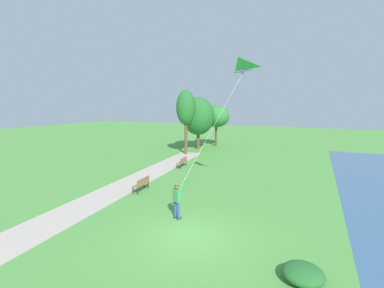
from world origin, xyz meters
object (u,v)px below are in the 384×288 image
Objects in this scene: flying_kite at (238,67)px; park_bench_near_walkway at (142,183)px; person_kite_flyer at (177,198)px; lakeside_shrub at (303,274)px; tree_horizon_far at (198,116)px; tree_treeline_right at (186,108)px; park_bench_far_walkway at (182,162)px; tree_treeline_left at (216,117)px.

flying_kite is 4.11× the size of park_bench_near_walkway.
lakeside_shrub is at bearing -23.13° from person_kite_flyer.
tree_horizon_far is at bearing 110.93° from person_kite_flyer.
lakeside_shrub is at bearing -54.04° from tree_treeline_right.
person_kite_flyer is 1.41× the size of lakeside_shrub.
park_bench_far_walkway is 13.41m from tree_treeline_left.
tree_treeline_left is (-1.53, 12.88, 3.41)m from park_bench_far_walkway.
tree_horizon_far reaches higher than lakeside_shrub.
tree_horizon_far is 1.19× the size of tree_treeline_left.
tree_horizon_far is (-3.30, 16.49, 3.57)m from park_bench_near_walkway.
park_bench_near_walkway is (-4.03, 2.69, -0.54)m from person_kite_flyer.
park_bench_near_walkway is at bearing -83.79° from tree_treeline_left.
flying_kite is 10.77m from lakeside_shrub.
tree_treeline_left is at bearing 105.36° from person_kite_flyer.
park_bench_near_walkway is at bearing 152.29° from lakeside_shrub.
lakeside_shrub is (10.48, -12.14, -0.24)m from park_bench_far_walkway.
tree_treeline_left is at bearing 113.27° from flying_kite.
park_bench_far_walkway reaches higher than lakeside_shrub.
person_kite_flyer reaches higher than lakeside_shrub.
tree_treeline_right reaches higher than lakeside_shrub.
person_kite_flyer is 4.88m from park_bench_near_walkway.
park_bench_near_walkway is 7.00m from park_bench_far_walkway.
flying_kite is 4.87× the size of lakeside_shrub.
tree_horizon_far is (-2.67, 9.52, 3.57)m from park_bench_far_walkway.
park_bench_far_walkway is at bearing -66.54° from tree_treeline_right.
tree_treeline_left is (-7.88, 18.33, -3.70)m from flying_kite.
flying_kite is 9.25m from park_bench_near_walkway.
tree_treeline_left reaches higher than park_bench_far_walkway.
lakeside_shrub is at bearing -58.38° from flying_kite.
lakeside_shrub is at bearing -64.37° from tree_treeline_left.
park_bench_near_walkway is at bearing -76.21° from tree_treeline_right.
tree_treeline_right reaches higher than tree_treeline_left.
park_bench_near_walkway is at bearing 146.31° from person_kite_flyer.
tree_treeline_right is at bearing 128.35° from flying_kite.
tree_horizon_far reaches higher than tree_treeline_left.
tree_treeline_right is at bearing 114.93° from person_kite_flyer.
park_bench_near_walkway is 13.86m from tree_treeline_right.
tree_horizon_far reaches higher than person_kite_flyer.
park_bench_far_walkway is at bearing 139.39° from flying_kite.
tree_treeline_right reaches higher than tree_horizon_far.
tree_treeline_left is 4.17× the size of lakeside_shrub.
tree_treeline_left is at bearing 71.27° from tree_horizon_far.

